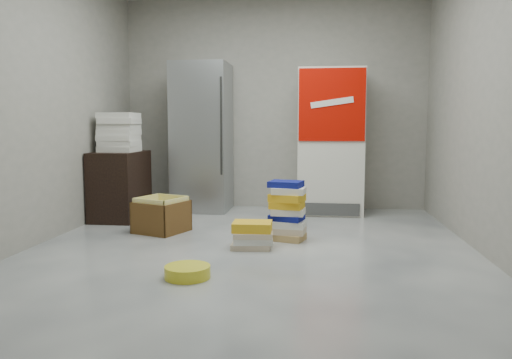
{
  "coord_description": "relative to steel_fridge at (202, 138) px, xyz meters",
  "views": [
    {
      "loc": [
        0.57,
        -4.23,
        1.1
      ],
      "look_at": [
        -0.02,
        0.7,
        0.57
      ],
      "focal_mm": 35.0,
      "sensor_mm": 36.0,
      "label": 1
    }
  ],
  "objects": [
    {
      "name": "bucket_lid",
      "position": [
        0.55,
        -2.9,
        -0.91
      ],
      "size": [
        0.41,
        0.41,
        0.09
      ],
      "primitive_type": "cylinder",
      "rotation": [
        0.0,
        0.0,
        0.26
      ],
      "color": "yellow",
      "rests_on": "ground"
    },
    {
      "name": "room_shell",
      "position": [
        0.9,
        -2.13,
        0.85
      ],
      "size": [
        4.04,
        5.04,
        2.82
      ],
      "color": "#9F988F",
      "rests_on": "ground"
    },
    {
      "name": "supply_box_stack",
      "position": [
        -0.82,
        -0.73,
        0.08
      ],
      "size": [
        0.43,
        0.44,
        0.45
      ],
      "color": "white",
      "rests_on": "wood_shelf"
    },
    {
      "name": "steel_fridge",
      "position": [
        0.0,
        0.0,
        0.0
      ],
      "size": [
        0.7,
        0.72,
        1.9
      ],
      "color": "#A6A9AE",
      "rests_on": "ground"
    },
    {
      "name": "cardboard_box",
      "position": [
        -0.12,
        -1.39,
        -0.8
      ],
      "size": [
        0.59,
        0.59,
        0.37
      ],
      "rotation": [
        0.0,
        0.0,
        -0.38
      ],
      "color": "yellow",
      "rests_on": "ground"
    },
    {
      "name": "wood_shelf",
      "position": [
        -0.83,
        -0.73,
        -0.55
      ],
      "size": [
        0.5,
        0.8,
        0.8
      ],
      "primitive_type": "cube",
      "color": "black",
      "rests_on": "ground"
    },
    {
      "name": "phonebook_stack_main",
      "position": [
        1.21,
        -1.6,
        -0.66
      ],
      "size": [
        0.38,
        0.34,
        0.57
      ],
      "rotation": [
        0.0,
        0.0,
        -0.2
      ],
      "color": "tan",
      "rests_on": "ground"
    },
    {
      "name": "ground",
      "position": [
        0.9,
        -2.13,
        -0.95
      ],
      "size": [
        5.0,
        5.0,
        0.0
      ],
      "primitive_type": "plane",
      "color": "silver",
      "rests_on": "ground"
    },
    {
      "name": "phonebook_stack_side",
      "position": [
        0.91,
        -1.97,
        -0.83
      ],
      "size": [
        0.39,
        0.32,
        0.24
      ],
      "rotation": [
        0.0,
        0.0,
        0.11
      ],
      "color": "beige",
      "rests_on": "ground"
    },
    {
      "name": "coke_cooler",
      "position": [
        1.65,
        -0.01,
        -0.05
      ],
      "size": [
        0.8,
        0.73,
        1.8
      ],
      "color": "silver",
      "rests_on": "ground"
    }
  ]
}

